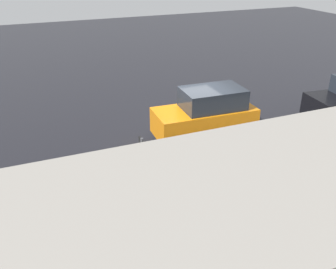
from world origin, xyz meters
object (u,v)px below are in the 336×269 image
moving_hatchback (206,115)px  fire_hydrant (110,178)px  sign_post (143,166)px  pedestrian (85,182)px

moving_hatchback → fire_hydrant: moving_hatchback is taller
fire_hydrant → sign_post: size_ratio=0.33×
pedestrian → sign_post: sign_post is taller
moving_hatchback → sign_post: (3.81, 3.57, 0.55)m
fire_hydrant → pedestrian: bearing=25.3°
moving_hatchback → fire_hydrant: size_ratio=4.96×
moving_hatchback → fire_hydrant: (4.39, 1.97, -0.63)m
moving_hatchback → sign_post: sign_post is taller
fire_hydrant → sign_post: (-0.57, 1.59, 1.18)m
pedestrian → moving_hatchback: bearing=-155.6°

